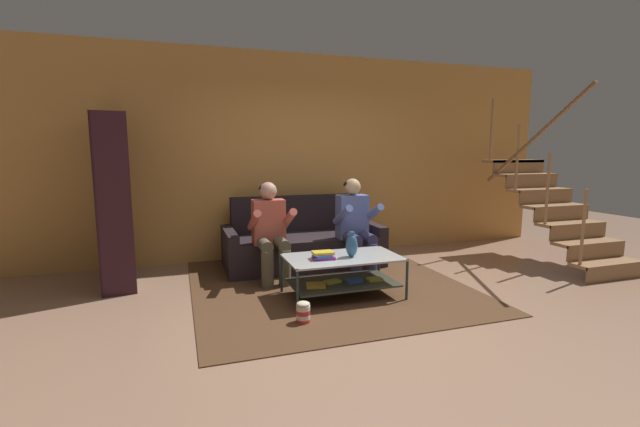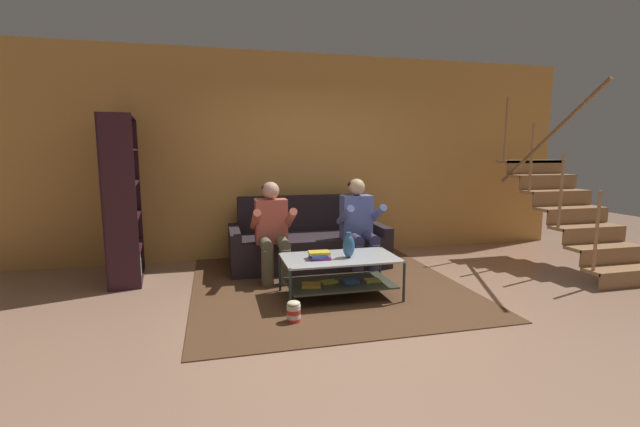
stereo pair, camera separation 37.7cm
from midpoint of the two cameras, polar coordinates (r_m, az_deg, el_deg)
The scene contains 12 objects.
ground at distance 4.23m, azimuth 7.33°, elevation -12.97°, with size 16.80×16.80×0.00m, color #A07860.
back_partition at distance 6.30m, azimuth -0.63°, elevation 7.59°, with size 8.40×0.12×2.90m, color #D39449.
staircase_run at distance 6.56m, azimuth 31.85°, elevation 0.87°, with size 0.94×1.92×2.32m.
couch at distance 5.80m, azimuth 0.14°, elevation -4.02°, with size 2.06×0.93×0.91m.
person_seated_left at distance 5.09m, azimuth -4.27°, elevation -1.84°, with size 0.50×0.58×1.17m.
person_seated_right at distance 5.37m, azimuth 7.22°, elevation -1.23°, with size 0.50×0.58×1.19m.
coffee_table at distance 4.53m, azimuth 5.00°, elevation -7.64°, with size 1.20×0.68×0.44m.
area_rug at distance 5.12m, azimuth 2.67°, elevation -9.04°, with size 3.00×3.31×0.01m.
vase at distance 4.46m, azimuth 6.27°, elevation -4.30°, with size 0.12×0.12×0.27m.
book_stack at distance 4.39m, azimuth 2.37°, elevation -5.62°, with size 0.24×0.20×0.08m.
bookshelf at distance 5.46m, azimuth -23.40°, elevation -0.24°, with size 0.45×1.04×1.93m.
popcorn_tub at distance 3.94m, azimuth -0.74°, elevation -12.99°, with size 0.13×0.13×0.20m.
Camera 2 is at (-1.27, -3.72, 1.53)m, focal length 24.00 mm.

